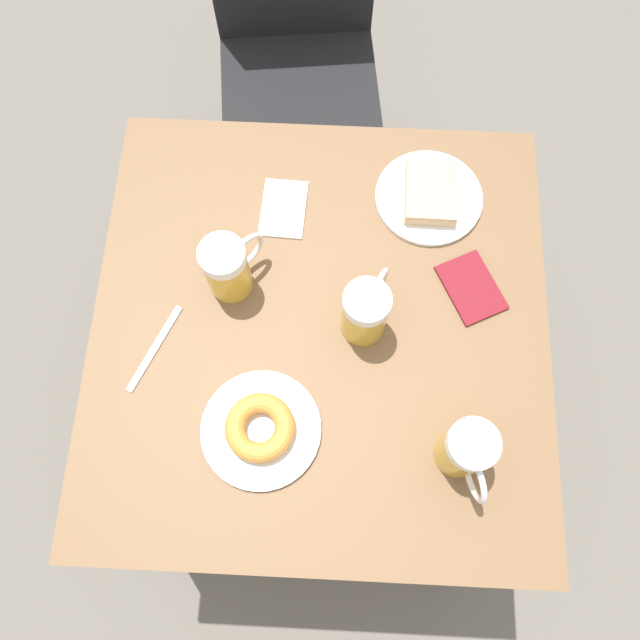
{
  "coord_description": "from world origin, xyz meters",
  "views": [
    {
      "loc": [
        0.02,
        -0.36,
        1.78
      ],
      "look_at": [
        0.0,
        0.0,
        0.75
      ],
      "focal_mm": 35.0,
      "sensor_mm": 36.0,
      "label": 1
    }
  ],
  "objects_px": {
    "plate_with_donut": "(260,429)",
    "fork": "(155,348)",
    "plate_with_cake": "(429,195)",
    "beer_mug_center": "(228,267)",
    "passport_near_edge": "(471,288)",
    "napkin_folded": "(283,209)",
    "beer_mug_left": "(366,310)",
    "chair": "(296,34)",
    "beer_mug_right": "(466,451)"
  },
  "relations": [
    {
      "from": "plate_with_donut",
      "to": "fork",
      "type": "height_order",
      "value": "plate_with_donut"
    },
    {
      "from": "plate_with_cake",
      "to": "beer_mug_center",
      "type": "distance_m",
      "value": 0.41
    },
    {
      "from": "beer_mug_center",
      "to": "passport_near_edge",
      "type": "xyz_separation_m",
      "value": [
        0.44,
        0.01,
        -0.06
      ]
    },
    {
      "from": "napkin_folded",
      "to": "passport_near_edge",
      "type": "height_order",
      "value": "passport_near_edge"
    },
    {
      "from": "plate_with_cake",
      "to": "beer_mug_left",
      "type": "xyz_separation_m",
      "value": [
        -0.12,
        -0.26,
        0.05
      ]
    },
    {
      "from": "plate_with_cake",
      "to": "napkin_folded",
      "type": "bearing_deg",
      "value": -172.72
    },
    {
      "from": "plate_with_cake",
      "to": "fork",
      "type": "relative_size",
      "value": 1.26
    },
    {
      "from": "plate_with_donut",
      "to": "plate_with_cake",
      "type": "bearing_deg",
      "value": 58.0
    },
    {
      "from": "beer_mug_center",
      "to": "passport_near_edge",
      "type": "distance_m",
      "value": 0.44
    },
    {
      "from": "chair",
      "to": "passport_near_edge",
      "type": "xyz_separation_m",
      "value": [
        0.37,
        -0.74,
        0.18
      ]
    },
    {
      "from": "plate_with_cake",
      "to": "plate_with_donut",
      "type": "xyz_separation_m",
      "value": [
        -0.29,
        -0.46,
        0.0
      ]
    },
    {
      "from": "chair",
      "to": "napkin_folded",
      "type": "height_order",
      "value": "chair"
    },
    {
      "from": "beer_mug_left",
      "to": "beer_mug_right",
      "type": "relative_size",
      "value": 1.0
    },
    {
      "from": "beer_mug_left",
      "to": "beer_mug_center",
      "type": "bearing_deg",
      "value": 164.51
    },
    {
      "from": "chair",
      "to": "beer_mug_right",
      "type": "relative_size",
      "value": 6.86
    },
    {
      "from": "plate_with_donut",
      "to": "beer_mug_right",
      "type": "distance_m",
      "value": 0.34
    },
    {
      "from": "beer_mug_center",
      "to": "beer_mug_right",
      "type": "height_order",
      "value": "same"
    },
    {
      "from": "beer_mug_center",
      "to": "plate_with_donut",
      "type": "bearing_deg",
      "value": -74.76
    },
    {
      "from": "plate_with_donut",
      "to": "napkin_folded",
      "type": "relative_size",
      "value": 1.6
    },
    {
      "from": "beer_mug_left",
      "to": "napkin_folded",
      "type": "xyz_separation_m",
      "value": [
        -0.16,
        0.22,
        -0.06
      ]
    },
    {
      "from": "chair",
      "to": "passport_near_edge",
      "type": "relative_size",
      "value": 5.99
    },
    {
      "from": "chair",
      "to": "plate_with_cake",
      "type": "relative_size",
      "value": 4.42
    },
    {
      "from": "plate_with_donut",
      "to": "napkin_folded",
      "type": "distance_m",
      "value": 0.42
    },
    {
      "from": "beer_mug_center",
      "to": "chair",
      "type": "bearing_deg",
      "value": 85.01
    },
    {
      "from": "chair",
      "to": "beer_mug_center",
      "type": "distance_m",
      "value": 0.79
    },
    {
      "from": "plate_with_cake",
      "to": "beer_mug_center",
      "type": "xyz_separation_m",
      "value": [
        -0.36,
        -0.19,
        0.05
      ]
    },
    {
      "from": "plate_with_donut",
      "to": "beer_mug_right",
      "type": "bearing_deg",
      "value": -4.81
    },
    {
      "from": "plate_with_cake",
      "to": "beer_mug_left",
      "type": "height_order",
      "value": "beer_mug_left"
    },
    {
      "from": "beer_mug_right",
      "to": "plate_with_donut",
      "type": "bearing_deg",
      "value": 175.19
    },
    {
      "from": "fork",
      "to": "passport_near_edge",
      "type": "xyz_separation_m",
      "value": [
        0.56,
        0.14,
        0.0
      ]
    },
    {
      "from": "fork",
      "to": "beer_mug_left",
      "type": "bearing_deg",
      "value": 10.26
    },
    {
      "from": "napkin_folded",
      "to": "fork",
      "type": "xyz_separation_m",
      "value": [
        -0.21,
        -0.29,
        -0.0
      ]
    },
    {
      "from": "napkin_folded",
      "to": "beer_mug_right",
      "type": "bearing_deg",
      "value": -54.6
    },
    {
      "from": "beer_mug_left",
      "to": "fork",
      "type": "relative_size",
      "value": 0.81
    },
    {
      "from": "beer_mug_left",
      "to": "passport_near_edge",
      "type": "height_order",
      "value": "beer_mug_left"
    },
    {
      "from": "plate_with_cake",
      "to": "fork",
      "type": "xyz_separation_m",
      "value": [
        -0.49,
        -0.32,
        -0.01
      ]
    },
    {
      "from": "plate_with_cake",
      "to": "plate_with_donut",
      "type": "height_order",
      "value": "plate_with_donut"
    },
    {
      "from": "plate_with_donut",
      "to": "fork",
      "type": "distance_m",
      "value": 0.24
    },
    {
      "from": "plate_with_cake",
      "to": "beer_mug_right",
      "type": "xyz_separation_m",
      "value": [
        0.04,
        -0.49,
        0.05
      ]
    },
    {
      "from": "beer_mug_left",
      "to": "chair",
      "type": "bearing_deg",
      "value": 102.18
    },
    {
      "from": "beer_mug_left",
      "to": "fork",
      "type": "bearing_deg",
      "value": -169.74
    },
    {
      "from": "chair",
      "to": "plate_with_cake",
      "type": "xyz_separation_m",
      "value": [
        0.29,
        -0.55,
        0.19
      ]
    },
    {
      "from": "napkin_folded",
      "to": "passport_near_edge",
      "type": "relative_size",
      "value": 0.84
    },
    {
      "from": "plate_with_donut",
      "to": "napkin_folded",
      "type": "xyz_separation_m",
      "value": [
        0.01,
        0.42,
        -0.01
      ]
    },
    {
      "from": "beer_mug_center",
      "to": "fork",
      "type": "relative_size",
      "value": 0.81
    },
    {
      "from": "beer_mug_right",
      "to": "napkin_folded",
      "type": "distance_m",
      "value": 0.56
    },
    {
      "from": "beer_mug_center",
      "to": "fork",
      "type": "bearing_deg",
      "value": -133.46
    },
    {
      "from": "plate_with_cake",
      "to": "passport_near_edge",
      "type": "distance_m",
      "value": 0.2
    },
    {
      "from": "chair",
      "to": "napkin_folded",
      "type": "xyz_separation_m",
      "value": [
        0.02,
        -0.59,
        0.18
      ]
    },
    {
      "from": "fork",
      "to": "plate_with_donut",
      "type": "bearing_deg",
      "value": -34.12
    }
  ]
}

